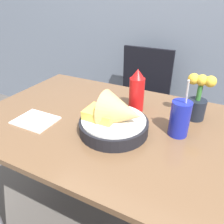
{
  "coord_description": "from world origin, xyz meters",
  "views": [
    {
      "loc": [
        0.39,
        -0.74,
        1.26
      ],
      "look_at": [
        0.03,
        -0.02,
        0.81
      ],
      "focal_mm": 35.0,
      "sensor_mm": 36.0,
      "label": 1
    }
  ],
  "objects_px": {
    "chair_far_window": "(142,95)",
    "flower_vase": "(198,99)",
    "ketchup_bottle": "(137,91)",
    "drink_cup": "(180,120)",
    "food_basket": "(116,119)"
  },
  "relations": [
    {
      "from": "chair_far_window",
      "to": "flower_vase",
      "type": "distance_m",
      "value": 0.83
    },
    {
      "from": "ketchup_bottle",
      "to": "chair_far_window",
      "type": "bearing_deg",
      "value": 106.33
    },
    {
      "from": "chair_far_window",
      "to": "drink_cup",
      "type": "height_order",
      "value": "drink_cup"
    },
    {
      "from": "chair_far_window",
      "to": "flower_vase",
      "type": "height_order",
      "value": "flower_vase"
    },
    {
      "from": "chair_far_window",
      "to": "flower_vase",
      "type": "bearing_deg",
      "value": -53.03
    },
    {
      "from": "food_basket",
      "to": "ketchup_bottle",
      "type": "distance_m",
      "value": 0.22
    },
    {
      "from": "drink_cup",
      "to": "flower_vase",
      "type": "bearing_deg",
      "value": 76.05
    },
    {
      "from": "food_basket",
      "to": "ketchup_bottle",
      "type": "xyz_separation_m",
      "value": [
        -0.0,
        0.22,
        0.04
      ]
    },
    {
      "from": "food_basket",
      "to": "drink_cup",
      "type": "xyz_separation_m",
      "value": [
        0.23,
        0.1,
        0.01
      ]
    },
    {
      "from": "ketchup_bottle",
      "to": "flower_vase",
      "type": "height_order",
      "value": "flower_vase"
    },
    {
      "from": "drink_cup",
      "to": "food_basket",
      "type": "bearing_deg",
      "value": -156.13
    },
    {
      "from": "chair_far_window",
      "to": "ketchup_bottle",
      "type": "xyz_separation_m",
      "value": [
        0.19,
        -0.65,
        0.33
      ]
    },
    {
      "from": "chair_far_window",
      "to": "ketchup_bottle",
      "type": "distance_m",
      "value": 0.76
    },
    {
      "from": "food_basket",
      "to": "drink_cup",
      "type": "height_order",
      "value": "drink_cup"
    },
    {
      "from": "food_basket",
      "to": "ketchup_bottle",
      "type": "relative_size",
      "value": 1.37
    }
  ]
}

